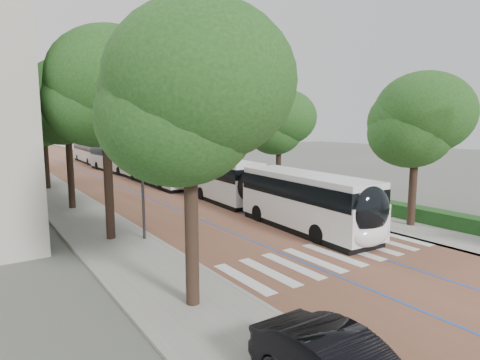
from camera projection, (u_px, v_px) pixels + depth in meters
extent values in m
plane|color=#51544C|center=(347.00, 262.00, 17.34)|extent=(160.00, 160.00, 0.00)
cube|color=brown|center=(98.00, 171.00, 50.08)|extent=(11.00, 140.00, 0.02)
cube|color=gray|center=(31.00, 175.00, 45.90)|extent=(4.00, 140.00, 0.12)
cube|color=gray|center=(154.00, 167.00, 54.24)|extent=(4.00, 140.00, 0.12)
cube|color=gray|center=(49.00, 173.00, 46.95)|extent=(0.20, 140.00, 0.14)
cube|color=gray|center=(141.00, 167.00, 53.18)|extent=(0.20, 140.00, 0.14)
cube|color=silver|center=(243.00, 278.00, 15.48)|extent=(0.55, 3.60, 0.01)
cube|color=silver|center=(269.00, 272.00, 16.18)|extent=(0.55, 3.60, 0.01)
cube|color=silver|center=(292.00, 265.00, 16.87)|extent=(0.55, 3.60, 0.01)
cube|color=silver|center=(313.00, 260.00, 17.57)|extent=(0.55, 3.60, 0.01)
cube|color=silver|center=(333.00, 255.00, 18.26)|extent=(0.55, 3.60, 0.01)
cube|color=silver|center=(352.00, 250.00, 18.96)|extent=(0.55, 3.60, 0.01)
cube|color=silver|center=(369.00, 245.00, 19.66)|extent=(0.55, 3.60, 0.01)
cube|color=silver|center=(385.00, 241.00, 20.35)|extent=(0.55, 3.60, 0.01)
cube|color=silver|center=(400.00, 237.00, 21.05)|extent=(0.55, 3.60, 0.01)
cube|color=#224FAD|center=(84.00, 171.00, 49.18)|extent=(0.12, 126.00, 0.01)
cube|color=#224FAD|center=(110.00, 170.00, 50.96)|extent=(0.12, 126.00, 0.01)
cube|color=black|center=(8.00, 158.00, 34.01)|extent=(0.12, 38.00, 1.60)
cube|color=black|center=(5.00, 120.00, 33.55)|extent=(0.12, 38.00, 1.60)
cube|color=black|center=(2.00, 81.00, 33.10)|extent=(0.12, 38.00, 1.60)
cube|color=#153B14|center=(458.00, 222.00, 22.33)|extent=(1.20, 14.00, 0.80)
cylinder|color=#323235|center=(218.00, 142.00, 38.54)|extent=(0.14, 0.14, 8.00)
cube|color=#323235|center=(211.00, 101.00, 37.54)|extent=(1.70, 0.12, 0.12)
cube|color=#323235|center=(204.00, 101.00, 37.16)|extent=(0.50, 0.20, 0.10)
cylinder|color=#323235|center=(142.00, 161.00, 19.90)|extent=(0.14, 0.14, 8.00)
cylinder|color=black|center=(192.00, 237.00, 12.83)|extent=(0.44, 0.44, 4.70)
ellipsoid|color=#1B3F14|center=(189.00, 102.00, 12.22)|extent=(5.83, 5.83, 4.96)
cylinder|color=black|center=(109.00, 190.00, 20.15)|extent=(0.44, 0.44, 5.29)
ellipsoid|color=#1B3F14|center=(104.00, 92.00, 19.46)|extent=(6.05, 6.05, 5.14)
cylinder|color=black|center=(71.00, 173.00, 27.53)|extent=(0.44, 0.44, 5.08)
ellipsoid|color=#1B3F14|center=(66.00, 105.00, 26.87)|extent=(6.03, 6.03, 5.13)
cylinder|color=black|center=(47.00, 165.00, 35.76)|extent=(0.44, 0.44, 4.51)
ellipsoid|color=#1B3F14|center=(43.00, 118.00, 35.17)|extent=(5.62, 5.62, 4.78)
cylinder|color=black|center=(29.00, 155.00, 45.58)|extent=(0.44, 0.44, 4.58)
ellipsoid|color=#1B3F14|center=(26.00, 118.00, 44.98)|extent=(6.28, 6.28, 5.33)
cylinder|color=black|center=(16.00, 149.00, 57.87)|extent=(0.44, 0.44, 4.29)
ellipsoid|color=#1B3F14|center=(13.00, 122.00, 57.32)|extent=(6.41, 6.41, 5.45)
cylinder|color=black|center=(412.00, 191.00, 22.96)|extent=(0.44, 0.44, 4.20)
ellipsoid|color=#1B3F14|center=(417.00, 124.00, 22.41)|extent=(5.44, 5.44, 4.63)
cylinder|color=black|center=(278.00, 171.00, 32.79)|extent=(0.44, 0.44, 4.11)
ellipsoid|color=#1B3F14|center=(279.00, 125.00, 32.25)|extent=(5.28, 5.28, 4.49)
cylinder|color=black|center=(197.00, 159.00, 44.26)|extent=(0.44, 0.44, 3.97)
ellipsoid|color=#1B3F14|center=(197.00, 126.00, 43.74)|extent=(4.81, 4.81, 4.09)
cylinder|color=black|center=(144.00, 148.00, 57.30)|extent=(0.44, 0.44, 4.73)
ellipsoid|color=#1B3F14|center=(143.00, 117.00, 56.68)|extent=(4.98, 4.98, 4.23)
cylinder|color=black|center=(256.00, 186.00, 26.62)|extent=(2.35, 1.04, 2.30)
cube|color=white|center=(306.00, 208.00, 22.33)|extent=(3.05, 9.49, 1.82)
cube|color=black|center=(306.00, 188.00, 22.17)|extent=(3.08, 9.31, 0.97)
cube|color=silver|center=(306.00, 176.00, 22.08)|extent=(2.99, 9.30, 0.31)
cube|color=black|center=(305.00, 227.00, 22.49)|extent=(2.98, 9.12, 0.35)
cube|color=white|center=(225.00, 185.00, 30.37)|extent=(2.96, 7.88, 1.82)
cube|color=black|center=(224.00, 170.00, 30.20)|extent=(2.99, 7.72, 0.97)
cube|color=silver|center=(224.00, 162.00, 30.11)|extent=(2.90, 7.72, 0.31)
cube|color=black|center=(225.00, 199.00, 30.52)|extent=(2.89, 7.56, 0.35)
ellipsoid|color=black|center=(370.00, 210.00, 18.38)|extent=(2.41, 1.24, 2.28)
ellipsoid|color=white|center=(370.00, 235.00, 18.50)|extent=(2.41, 1.14, 1.14)
cylinder|color=black|center=(318.00, 234.00, 19.93)|extent=(0.36, 1.02, 1.00)
cylinder|color=black|center=(350.00, 228.00, 21.08)|extent=(0.36, 1.02, 1.00)
cylinder|color=black|center=(202.00, 193.00, 31.32)|extent=(0.36, 1.02, 1.00)
cylinder|color=black|center=(227.00, 191.00, 32.47)|extent=(0.36, 1.02, 1.00)
cylinder|color=black|center=(258.00, 213.00, 24.49)|extent=(0.36, 1.02, 1.00)
cylinder|color=black|center=(288.00, 209.00, 25.63)|extent=(0.36, 1.02, 1.00)
cube|color=white|center=(157.00, 171.00, 39.03)|extent=(2.67, 12.03, 1.82)
cube|color=black|center=(157.00, 160.00, 38.87)|extent=(2.71, 11.80, 0.97)
cube|color=silver|center=(157.00, 153.00, 38.78)|extent=(2.62, 11.79, 0.31)
cube|color=black|center=(158.00, 182.00, 39.19)|extent=(2.62, 11.55, 0.35)
ellipsoid|color=black|center=(183.00, 170.00, 34.09)|extent=(2.37, 1.13, 2.28)
ellipsoid|color=white|center=(184.00, 183.00, 34.21)|extent=(2.36, 1.03, 1.14)
cylinder|color=black|center=(161.00, 185.00, 35.55)|extent=(0.31, 1.00, 1.00)
cylinder|color=black|center=(184.00, 183.00, 36.78)|extent=(0.31, 1.00, 1.00)
cylinder|color=black|center=(133.00, 176.00, 41.66)|extent=(0.31, 1.00, 1.00)
cylinder|color=black|center=(154.00, 174.00, 42.90)|extent=(0.31, 1.00, 1.00)
cube|color=white|center=(117.00, 161.00, 48.83)|extent=(3.26, 12.13, 1.82)
cube|color=black|center=(116.00, 152.00, 48.67)|extent=(3.28, 11.90, 0.97)
cube|color=silver|center=(116.00, 147.00, 48.58)|extent=(3.19, 11.89, 0.31)
cube|color=black|center=(117.00, 170.00, 48.99)|extent=(3.18, 11.65, 0.35)
ellipsoid|color=black|center=(136.00, 159.00, 44.15)|extent=(2.42, 1.25, 2.28)
ellipsoid|color=white|center=(137.00, 169.00, 44.28)|extent=(2.41, 1.15, 1.14)
cylinder|color=black|center=(119.00, 171.00, 45.44)|extent=(0.36, 1.02, 1.00)
cylinder|color=black|center=(138.00, 170.00, 46.81)|extent=(0.36, 1.02, 1.00)
cylinder|color=black|center=(97.00, 166.00, 51.22)|extent=(0.36, 1.02, 1.00)
cylinder|color=black|center=(115.00, 165.00, 52.60)|extent=(0.36, 1.02, 1.00)
cube|color=white|center=(91.00, 154.00, 60.05)|extent=(2.81, 12.06, 1.82)
cube|color=black|center=(90.00, 147.00, 59.89)|extent=(2.84, 11.82, 0.97)
cube|color=silver|center=(90.00, 142.00, 59.80)|extent=(2.75, 11.82, 0.31)
cube|color=black|center=(91.00, 161.00, 60.21)|extent=(2.75, 11.58, 0.35)
ellipsoid|color=black|center=(100.00, 152.00, 55.08)|extent=(2.38, 1.16, 2.28)
ellipsoid|color=white|center=(101.00, 160.00, 55.20)|extent=(2.38, 1.06, 1.14)
cylinder|color=black|center=(88.00, 162.00, 56.56)|extent=(0.33, 1.01, 1.00)
cylinder|color=black|center=(105.00, 161.00, 57.77)|extent=(0.33, 1.01, 1.00)
cylinder|color=black|center=(78.00, 158.00, 62.72)|extent=(0.33, 1.01, 1.00)
cylinder|color=black|center=(93.00, 157.00, 63.93)|extent=(0.33, 1.01, 1.00)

